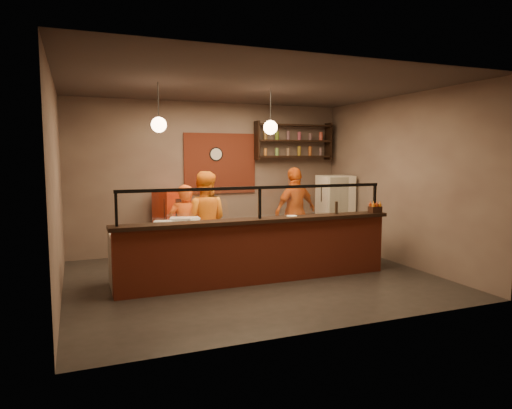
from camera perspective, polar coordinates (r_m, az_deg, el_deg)
name	(u,v)px	position (r m, az deg, el deg)	size (l,w,h in m)	color
floor	(253,278)	(7.85, -0.37, -9.17)	(6.00, 6.00, 0.00)	black
ceiling	(253,86)	(7.65, -0.39, 14.62)	(6.00, 6.00, 0.00)	#3A302D
wall_back	(211,177)	(9.95, -5.63, 3.40)	(6.00, 6.00, 0.00)	#736155
wall_left	(56,189)	(7.07, -23.67, 1.79)	(5.00, 5.00, 0.00)	#736155
wall_right	(400,180)	(9.11, 17.51, 2.89)	(5.00, 5.00, 0.00)	#736155
wall_front	(332,197)	(5.34, 9.42, 0.98)	(6.00, 6.00, 0.00)	#736155
brick_patch	(220,163)	(9.97, -4.49, 5.14)	(1.60, 0.04, 1.30)	maroon
service_counter	(260,253)	(7.46, 0.47, -6.03)	(4.60, 0.25, 1.00)	maroon
counter_ledge	(260,220)	(7.36, 0.47, -1.99)	(4.70, 0.37, 0.06)	black
worktop_cabinet	(249,251)	(7.93, -0.90, -5.85)	(4.60, 0.75, 0.85)	gray
worktop	(249,225)	(7.85, -0.91, -2.63)	(4.60, 0.75, 0.05)	silver
sneeze_guard	(260,199)	(7.32, 0.47, 0.64)	(4.50, 0.05, 0.52)	white
wall_shelving	(294,141)	(10.47, 4.74, 7.92)	(1.84, 0.28, 0.85)	black
wall_clock	(216,154)	(9.93, -5.04, 6.28)	(0.30, 0.30, 0.04)	black
pendant_left	(159,125)	(7.37, -12.06, 9.74)	(0.24, 0.24, 0.77)	black
pendant_right	(270,127)	(7.92, 1.82, 9.61)	(0.24, 0.24, 0.77)	black
cook_left	(184,229)	(8.20, -8.95, -2.98)	(0.57, 0.37, 1.56)	#D04A13
cook_mid	(204,221)	(8.33, -6.52, -2.01)	(0.87, 0.68, 1.79)	orange
cook_right	(295,211)	(9.56, 4.93, -0.83)	(1.07, 0.45, 1.83)	#D15513
fridge	(335,212)	(10.29, 9.82, -0.95)	(0.68, 0.63, 1.63)	beige
red_cooler	(172,224)	(9.48, -10.47, -2.37)	(0.59, 0.54, 1.37)	#AD240B
pizza_dough	(254,223)	(7.92, -0.19, -2.32)	(0.48, 0.48, 0.01)	white
prep_tub_a	(181,223)	(7.53, -9.41, -2.25)	(0.33, 0.27, 0.17)	silver
prep_tub_b	(191,221)	(7.76, -8.11, -2.10)	(0.27, 0.22, 0.14)	silver
prep_tub_c	(163,225)	(7.38, -11.54, -2.57)	(0.28, 0.23, 0.14)	silver
rolling_pin	(143,228)	(7.42, -13.93, -2.87)	(0.07, 0.07, 0.39)	gold
condiment_caddy	(375,209)	(8.39, 14.65, -0.60)	(0.20, 0.16, 0.11)	black
pepper_mill	(336,208)	(8.03, 10.02, -0.41)	(0.05, 0.05, 0.22)	black
small_plate	(292,216)	(7.65, 4.51, -1.44)	(0.18, 0.18, 0.01)	silver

